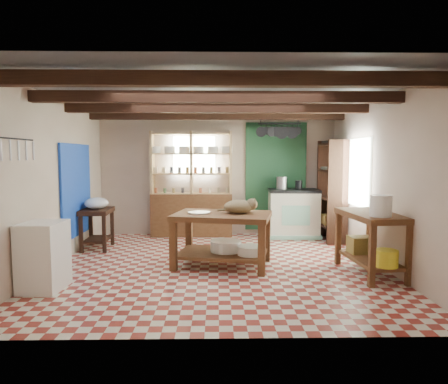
{
  "coord_description": "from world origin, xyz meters",
  "views": [
    {
      "loc": [
        -0.02,
        -6.07,
        1.7
      ],
      "look_at": [
        0.1,
        0.3,
        1.12
      ],
      "focal_mm": 32.0,
      "sensor_mm": 36.0,
      "label": 1
    }
  ],
  "objects_px": {
    "work_table": "(222,240)",
    "prep_table": "(97,229)",
    "cat": "(239,207)",
    "stove": "(293,213)",
    "right_counter": "(371,243)",
    "white_cabinet": "(43,256)"
  },
  "relations": [
    {
      "from": "work_table",
      "to": "prep_table",
      "type": "relative_size",
      "value": 1.96
    },
    {
      "from": "work_table",
      "to": "cat",
      "type": "distance_m",
      "value": 0.57
    },
    {
      "from": "work_table",
      "to": "stove",
      "type": "bearing_deg",
      "value": 67.55
    },
    {
      "from": "stove",
      "to": "cat",
      "type": "distance_m",
      "value": 2.56
    },
    {
      "from": "prep_table",
      "to": "cat",
      "type": "height_order",
      "value": "cat"
    },
    {
      "from": "cat",
      "to": "right_counter",
      "type": "bearing_deg",
      "value": -11.73
    },
    {
      "from": "stove",
      "to": "prep_table",
      "type": "height_order",
      "value": "stove"
    },
    {
      "from": "cat",
      "to": "white_cabinet",
      "type": "bearing_deg",
      "value": -155.29
    },
    {
      "from": "prep_table",
      "to": "white_cabinet",
      "type": "relative_size",
      "value": 0.85
    },
    {
      "from": "work_table",
      "to": "prep_table",
      "type": "xyz_separation_m",
      "value": [
        -2.26,
        1.17,
        -0.04
      ]
    },
    {
      "from": "stove",
      "to": "right_counter",
      "type": "xyz_separation_m",
      "value": [
        0.6,
        -2.65,
        -0.06
      ]
    },
    {
      "from": "prep_table",
      "to": "work_table",
      "type": "bearing_deg",
      "value": -29.45
    },
    {
      "from": "stove",
      "to": "white_cabinet",
      "type": "distance_m",
      "value": 4.99
    },
    {
      "from": "prep_table",
      "to": "white_cabinet",
      "type": "bearing_deg",
      "value": -92.63
    },
    {
      "from": "stove",
      "to": "prep_table",
      "type": "distance_m",
      "value": 3.91
    },
    {
      "from": "white_cabinet",
      "to": "cat",
      "type": "xyz_separation_m",
      "value": [
        2.54,
        1.04,
        0.49
      ]
    },
    {
      "from": "white_cabinet",
      "to": "right_counter",
      "type": "relative_size",
      "value": 0.69
    },
    {
      "from": "stove",
      "to": "right_counter",
      "type": "height_order",
      "value": "stove"
    },
    {
      "from": "stove",
      "to": "right_counter",
      "type": "distance_m",
      "value": 2.72
    },
    {
      "from": "white_cabinet",
      "to": "right_counter",
      "type": "height_order",
      "value": "right_counter"
    },
    {
      "from": "right_counter",
      "to": "cat",
      "type": "relative_size",
      "value": 2.71
    },
    {
      "from": "prep_table",
      "to": "white_cabinet",
      "type": "height_order",
      "value": "white_cabinet"
    }
  ]
}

